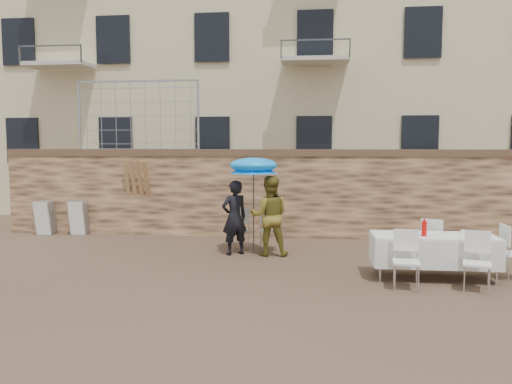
# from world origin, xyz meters

# --- Properties ---
(ground) EXTENTS (80.00, 80.00, 0.00)m
(ground) POSITION_xyz_m (0.00, 0.00, 0.00)
(ground) COLOR brown
(ground) RESTS_ON ground
(stone_wall) EXTENTS (13.00, 0.50, 2.20)m
(stone_wall) POSITION_xyz_m (0.00, 5.00, 1.10)
(stone_wall) COLOR #8F6747
(stone_wall) RESTS_ON ground
(apartment_building) EXTENTS (20.00, 8.00, 15.00)m
(apartment_building) POSITION_xyz_m (0.00, 12.00, 7.50)
(apartment_building) COLOR #C0B58B
(apartment_building) RESTS_ON ground
(chain_link_fence) EXTENTS (3.20, 0.06, 1.80)m
(chain_link_fence) POSITION_xyz_m (-3.00, 5.00, 3.10)
(chain_link_fence) COLOR gray
(chain_link_fence) RESTS_ON stone_wall
(man_suit) EXTENTS (0.70, 0.64, 1.60)m
(man_suit) POSITION_xyz_m (-0.12, 2.70, 0.80)
(man_suit) COLOR black
(man_suit) RESTS_ON ground
(woman_dress) EXTENTS (0.87, 0.71, 1.70)m
(woman_dress) POSITION_xyz_m (0.63, 2.70, 0.85)
(woman_dress) COLOR olive
(woman_dress) RESTS_ON ground
(umbrella) EXTENTS (1.06, 1.06, 1.97)m
(umbrella) POSITION_xyz_m (0.28, 2.80, 1.85)
(umbrella) COLOR #3F3F44
(umbrella) RESTS_ON ground
(couple_chair_left) EXTENTS (0.64, 0.64, 0.96)m
(couple_chair_left) POSITION_xyz_m (-0.12, 3.25, 0.48)
(couple_chair_left) COLOR white
(couple_chair_left) RESTS_ON ground
(couple_chair_right) EXTENTS (0.51, 0.51, 0.96)m
(couple_chair_right) POSITION_xyz_m (0.58, 3.25, 0.48)
(couple_chair_right) COLOR white
(couple_chair_right) RESTS_ON ground
(banquet_table) EXTENTS (2.10, 0.85, 0.78)m
(banquet_table) POSITION_xyz_m (3.64, 1.15, 0.73)
(banquet_table) COLOR silver
(banquet_table) RESTS_ON ground
(soda_bottle) EXTENTS (0.09, 0.09, 0.26)m
(soda_bottle) POSITION_xyz_m (3.44, 1.00, 0.91)
(soda_bottle) COLOR red
(soda_bottle) RESTS_ON banquet_table
(table_chair_front_left) EXTENTS (0.53, 0.53, 0.96)m
(table_chair_front_left) POSITION_xyz_m (3.04, 0.40, 0.48)
(table_chair_front_left) COLOR white
(table_chair_front_left) RESTS_ON ground
(table_chair_front_right) EXTENTS (0.60, 0.60, 0.96)m
(table_chair_front_right) POSITION_xyz_m (4.14, 0.40, 0.48)
(table_chair_front_right) COLOR white
(table_chair_front_right) RESTS_ON ground
(table_chair_back) EXTENTS (0.65, 0.65, 0.96)m
(table_chair_back) POSITION_xyz_m (3.84, 1.95, 0.48)
(table_chair_back) COLOR white
(table_chair_back) RESTS_ON ground
(chair_stack_left) EXTENTS (0.46, 0.47, 0.92)m
(chair_stack_left) POSITION_xyz_m (-5.42, 4.70, 0.46)
(chair_stack_left) COLOR white
(chair_stack_left) RESTS_ON ground
(chair_stack_right) EXTENTS (0.46, 0.40, 0.92)m
(chair_stack_right) POSITION_xyz_m (-4.52, 4.70, 0.46)
(chair_stack_right) COLOR white
(chair_stack_right) RESTS_ON ground
(wood_planks) EXTENTS (0.70, 0.20, 2.00)m
(wood_planks) POSITION_xyz_m (-2.92, 4.77, 1.00)
(wood_planks) COLOR #A37749
(wood_planks) RESTS_ON ground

